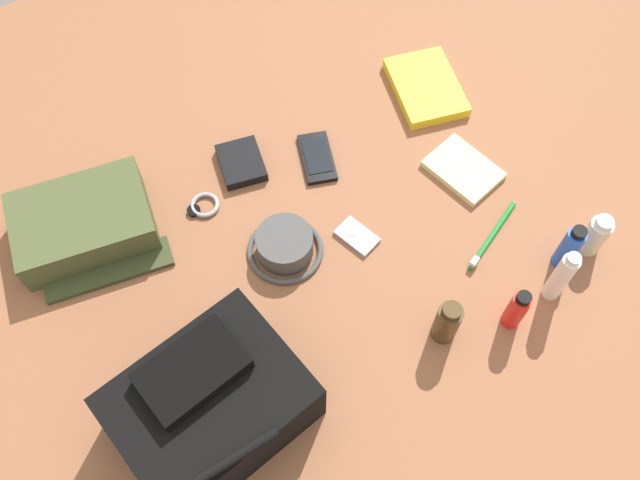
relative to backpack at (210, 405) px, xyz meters
name	(u,v)px	position (x,y,z in m)	size (l,w,h in m)	color
ground_plane	(320,252)	(-0.34, -0.19, -0.08)	(2.64, 2.02, 0.02)	brown
backpack	(210,405)	(0.00, 0.00, 0.00)	(0.34, 0.28, 0.17)	black
toiletry_pouch	(84,225)	(0.05, -0.47, -0.03)	(0.30, 0.28, 0.08)	#47512D
bucket_hat	(285,246)	(-0.27, -0.22, -0.05)	(0.16, 0.16, 0.06)	#4D4D4D
lotion_bottle	(595,235)	(-0.80, 0.09, -0.02)	(0.05, 0.05, 0.11)	beige
deodorant_spray	(569,247)	(-0.73, 0.09, -0.01)	(0.04, 0.04, 0.13)	blue
toothpaste_tube	(561,277)	(-0.67, 0.13, 0.00)	(0.03, 0.03, 0.15)	white
sunscreen_spray	(517,310)	(-0.57, 0.13, -0.02)	(0.04, 0.04, 0.11)	red
cologne_bottle	(447,322)	(-0.44, 0.09, -0.02)	(0.05, 0.05, 0.12)	#473319
paperback_novel	(426,88)	(-0.76, -0.42, -0.06)	(0.19, 0.23, 0.03)	yellow
cell_phone	(317,158)	(-0.45, -0.38, -0.07)	(0.11, 0.14, 0.01)	black
media_player	(357,236)	(-0.42, -0.17, -0.07)	(0.07, 0.10, 0.01)	#B7B7BC
wristwatch	(203,206)	(-0.18, -0.40, -0.07)	(0.07, 0.06, 0.01)	#99999E
toothbrush	(490,239)	(-0.64, -0.03, -0.07)	(0.18, 0.08, 0.02)	#198C33
wallet	(241,163)	(-0.30, -0.45, -0.06)	(0.09, 0.11, 0.02)	black
notepad	(463,169)	(-0.70, -0.19, -0.06)	(0.11, 0.15, 0.02)	beige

